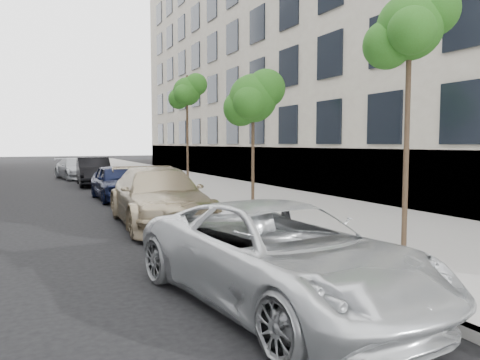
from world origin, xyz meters
TOP-DOWN VIEW (x-y plane):
  - ground at (0.00, 0.00)m, footprint 160.00×160.00m
  - sidewalk at (4.30, 24.00)m, footprint 6.40×72.00m
  - curb at (1.18, 24.00)m, footprint 0.15×72.00m
  - tree_near at (3.23, 1.50)m, footprint 1.59×1.39m
  - tree_mid at (3.23, 8.00)m, footprint 1.81×1.61m
  - tree_far at (3.23, 14.50)m, footprint 1.59×1.39m
  - minivan at (-0.22, 0.24)m, footprint 2.90×5.19m
  - suv at (-0.10, 6.94)m, footprint 2.39×5.36m
  - sedan_blue at (-0.10, 13.19)m, footprint 1.68×4.05m
  - sedan_black at (-0.10, 20.00)m, footprint 1.77×4.51m
  - sedan_rear at (-0.53, 25.04)m, footprint 2.44×4.63m

SIDE VIEW (x-z plane):
  - ground at x=0.00m, z-range 0.00..0.00m
  - sidewalk at x=4.30m, z-range 0.00..0.14m
  - curb at x=1.18m, z-range 0.00..0.14m
  - sedan_rear at x=-0.53m, z-range 0.00..1.28m
  - sedan_blue at x=-0.10m, z-range 0.00..1.37m
  - minivan at x=-0.22m, z-range 0.00..1.37m
  - sedan_black at x=-0.10m, z-range 0.00..1.46m
  - suv at x=-0.10m, z-range 0.00..1.53m
  - tree_mid at x=3.23m, z-range 1.41..5.75m
  - tree_near at x=3.23m, z-range 1.82..6.78m
  - tree_far at x=3.23m, z-range 1.88..6.96m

